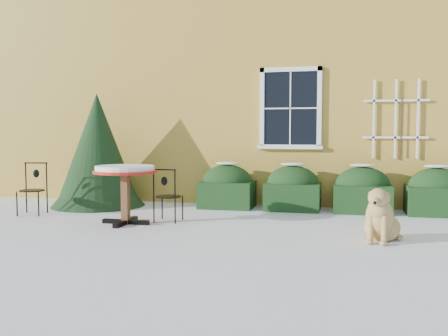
% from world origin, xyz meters
% --- Properties ---
extents(ground, '(80.00, 80.00, 0.00)m').
position_xyz_m(ground, '(0.00, 0.00, 0.00)').
color(ground, white).
rests_on(ground, ground).
extents(house, '(12.40, 8.40, 6.40)m').
position_xyz_m(house, '(0.00, 7.00, 3.22)').
color(house, gold).
rests_on(house, ground).
extents(hedge_row, '(4.95, 0.80, 0.91)m').
position_xyz_m(hedge_row, '(1.65, 2.55, 0.40)').
color(hedge_row, black).
rests_on(hedge_row, ground).
extents(evergreen_shrub, '(1.88, 1.88, 2.28)m').
position_xyz_m(evergreen_shrub, '(-2.91, 2.17, 0.92)').
color(evergreen_shrub, black).
rests_on(evergreen_shrub, ground).
extents(bistro_table, '(1.03, 1.03, 0.95)m').
position_xyz_m(bistro_table, '(-1.51, 0.40, 0.79)').
color(bistro_table, black).
rests_on(bistro_table, ground).
extents(patio_chair_near, '(0.43, 0.43, 0.89)m').
position_xyz_m(patio_chair_near, '(-0.91, 0.76, 0.45)').
color(patio_chair_near, black).
rests_on(patio_chair_near, ground).
extents(patio_chair_far, '(0.49, 0.49, 0.94)m').
position_xyz_m(patio_chair_far, '(-3.57, 0.93, 0.47)').
color(patio_chair_far, black).
rests_on(patio_chair_far, ground).
extents(dog, '(0.61, 0.82, 0.77)m').
position_xyz_m(dog, '(2.44, -0.05, 0.31)').
color(dog, tan).
rests_on(dog, ground).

